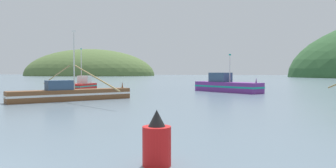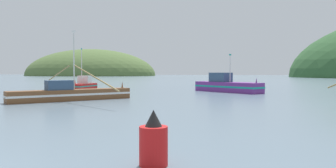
{
  "view_description": "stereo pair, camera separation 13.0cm",
  "coord_description": "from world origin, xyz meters",
  "px_view_note": "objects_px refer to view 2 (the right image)",
  "views": [
    {
      "loc": [
        8.87,
        -6.11,
        2.79
      ],
      "look_at": [
        -1.79,
        29.56,
        1.4
      ],
      "focal_mm": 34.52,
      "sensor_mm": 36.0,
      "label": 1
    },
    {
      "loc": [
        8.99,
        -6.08,
        2.79
      ],
      "look_at": [
        -1.79,
        29.56,
        1.4
      ],
      "focal_mm": 34.52,
      "sensor_mm": 36.0,
      "label": 2
    }
  ],
  "objects_px": {
    "fishing_boat_red": "(84,85)",
    "fishing_boat_brown": "(71,94)",
    "fishing_boat_purple": "(226,85)",
    "channel_buoy": "(154,142)"
  },
  "relations": [
    {
      "from": "fishing_boat_brown",
      "to": "channel_buoy",
      "type": "distance_m",
      "value": 23.71
    },
    {
      "from": "fishing_boat_red",
      "to": "channel_buoy",
      "type": "xyz_separation_m",
      "value": [
        25.32,
        -37.51,
        -0.01
      ]
    },
    {
      "from": "fishing_boat_red",
      "to": "fishing_boat_brown",
      "type": "bearing_deg",
      "value": 22.83
    },
    {
      "from": "fishing_boat_red",
      "to": "channel_buoy",
      "type": "height_order",
      "value": "fishing_boat_red"
    },
    {
      "from": "fishing_boat_red",
      "to": "fishing_boat_purple",
      "type": "xyz_separation_m",
      "value": [
        23.29,
        -1.02,
        0.19
      ]
    },
    {
      "from": "fishing_boat_red",
      "to": "channel_buoy",
      "type": "distance_m",
      "value": 45.26
    },
    {
      "from": "fishing_boat_purple",
      "to": "channel_buoy",
      "type": "distance_m",
      "value": 36.55
    },
    {
      "from": "fishing_boat_red",
      "to": "fishing_boat_brown",
      "type": "distance_m",
      "value": 21.76
    },
    {
      "from": "fishing_boat_red",
      "to": "channel_buoy",
      "type": "bearing_deg",
      "value": 28.57
    },
    {
      "from": "fishing_boat_purple",
      "to": "channel_buoy",
      "type": "bearing_deg",
      "value": -51.47
    }
  ]
}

